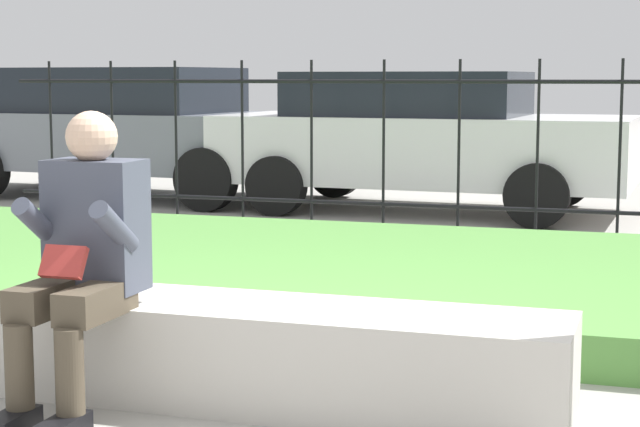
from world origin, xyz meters
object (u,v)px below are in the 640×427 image
car_parked_center (422,138)px  car_parked_left (129,128)px  stone_bench (281,361)px  person_seated_reader (83,252)px

car_parked_center → car_parked_left: bearing=177.9°
stone_bench → person_seated_reader: 0.93m
stone_bench → car_parked_left: size_ratio=0.50×
stone_bench → car_parked_left: car_parked_left is taller
car_parked_left → car_parked_center: bearing=0.2°
person_seated_reader → car_parked_left: car_parked_left is taller
car_parked_center → car_parked_left: 3.46m
stone_bench → car_parked_left: (-4.32, 6.85, 0.59)m
stone_bench → car_parked_center: car_parked_center is taller
stone_bench → car_parked_center: 6.66m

